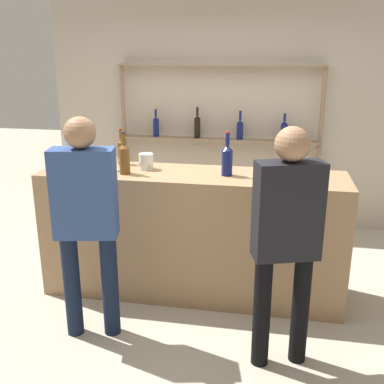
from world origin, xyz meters
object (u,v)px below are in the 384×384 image
(counter_bottle_0, at_px, (124,158))
(counter_bottle_1, at_px, (121,151))
(counter_bottle_2, at_px, (66,156))
(cork_jar, at_px, (146,162))
(customer_left, at_px, (86,213))
(customer_right, at_px, (286,232))
(counter_bottle_3, at_px, (227,159))
(wine_glass, at_px, (115,158))

(counter_bottle_0, bearing_deg, counter_bottle_1, 113.22)
(counter_bottle_0, relative_size, counter_bottle_2, 1.07)
(counter_bottle_2, bearing_deg, counter_bottle_1, 37.63)
(counter_bottle_1, bearing_deg, cork_jar, -28.77)
(counter_bottle_2, xyz_separation_m, cork_jar, (0.66, 0.15, -0.06))
(cork_jar, height_order, customer_left, customer_left)
(cork_jar, height_order, customer_right, customer_right)
(counter_bottle_2, bearing_deg, cork_jar, 12.81)
(counter_bottle_1, bearing_deg, counter_bottle_0, -66.78)
(cork_jar, relative_size, customer_left, 0.08)
(cork_jar, bearing_deg, counter_bottle_3, -6.35)
(counter_bottle_0, bearing_deg, cork_jar, 53.37)
(counter_bottle_1, relative_size, wine_glass, 2.21)
(counter_bottle_2, distance_m, customer_right, 2.01)
(counter_bottle_0, relative_size, customer_left, 0.21)
(cork_jar, bearing_deg, counter_bottle_2, -167.19)
(counter_bottle_3, xyz_separation_m, wine_glass, (-0.95, -0.01, -0.03))
(counter_bottle_0, height_order, customer_left, customer_left)
(counter_bottle_1, distance_m, cork_jar, 0.32)
(wine_glass, bearing_deg, counter_bottle_2, -171.40)
(customer_right, bearing_deg, cork_jar, 34.54)
(counter_bottle_2, relative_size, counter_bottle_3, 0.91)
(customer_left, bearing_deg, cork_jar, -25.60)
(counter_bottle_0, height_order, counter_bottle_3, counter_bottle_3)
(customer_right, bearing_deg, wine_glass, 42.13)
(counter_bottle_0, height_order, counter_bottle_1, counter_bottle_0)
(counter_bottle_1, height_order, counter_bottle_3, counter_bottle_3)
(counter_bottle_3, bearing_deg, wine_glass, -179.50)
(wine_glass, bearing_deg, cork_jar, 19.70)
(counter_bottle_3, xyz_separation_m, customer_right, (0.48, -0.84, -0.26))
(counter_bottle_0, bearing_deg, customer_left, -96.75)
(customer_right, bearing_deg, counter_bottle_1, 36.08)
(counter_bottle_0, xyz_separation_m, counter_bottle_1, (-0.14, 0.33, -0.01))
(wine_glass, bearing_deg, customer_left, -87.40)
(counter_bottle_2, distance_m, customer_left, 0.85)
(counter_bottle_1, xyz_separation_m, customer_left, (0.06, -0.98, -0.25))
(counter_bottle_1, height_order, cork_jar, counter_bottle_1)
(counter_bottle_0, height_order, counter_bottle_2, counter_bottle_0)
(counter_bottle_3, distance_m, customer_right, 1.00)
(counter_bottle_3, bearing_deg, cork_jar, 173.65)
(wine_glass, relative_size, cork_jar, 1.05)
(counter_bottle_1, xyz_separation_m, cork_jar, (0.27, -0.15, -0.05))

